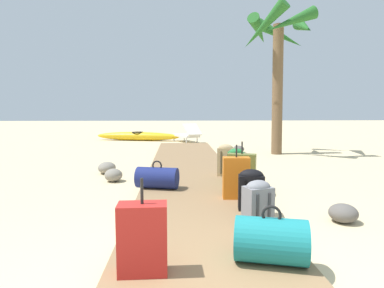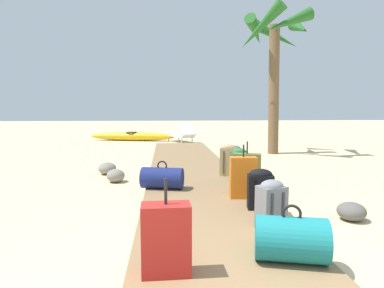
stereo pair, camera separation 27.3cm
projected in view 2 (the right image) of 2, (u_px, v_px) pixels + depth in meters
name	position (u px, v px, depth m)	size (l,w,h in m)	color
ground_plane	(195.00, 183.00, 6.11)	(60.00, 60.00, 0.00)	#D1BA8C
boardwalk	(191.00, 170.00, 7.15)	(1.72, 10.48, 0.08)	olive
suitcase_red	(166.00, 239.00, 2.58)	(0.39, 0.22, 0.76)	red
backpack_tan	(228.00, 159.00, 6.35)	(0.34, 0.27, 0.61)	tan
backpack_black	(260.00, 188.00, 4.25)	(0.34, 0.25, 0.52)	black
backpack_grey	(271.00, 203.00, 3.54)	(0.33, 0.29, 0.54)	slate
duffel_bag_teal	(291.00, 239.00, 2.80)	(0.67, 0.52, 0.49)	#197A7F
suitcase_olive	(247.00, 171.00, 5.28)	(0.47, 0.31, 0.77)	olive
suitcase_orange	(243.00, 177.00, 4.77)	(0.38, 0.20, 0.77)	orange
duffel_bag_navy	(162.00, 178.00, 5.34)	(0.72, 0.48, 0.45)	navy
backpack_green	(239.00, 164.00, 5.84)	(0.27, 0.22, 0.59)	#237538
palm_tree_far_right	(275.00, 46.00, 9.73)	(2.23, 2.34, 4.25)	brown
lounge_chair	(182.00, 134.00, 13.32)	(1.22, 1.67, 0.76)	white
kayak	(132.00, 136.00, 13.96)	(3.65, 1.29, 0.37)	gold
rock_right_near	(235.00, 149.00, 10.38)	(0.38, 0.35, 0.21)	#5B5651
rock_left_far	(107.00, 168.00, 6.92)	(0.36, 0.43, 0.24)	gray
rock_right_mid	(351.00, 211.00, 4.07)	(0.35, 0.34, 0.22)	#5B5651
rock_left_near	(116.00, 176.00, 6.17)	(0.33, 0.35, 0.24)	gray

